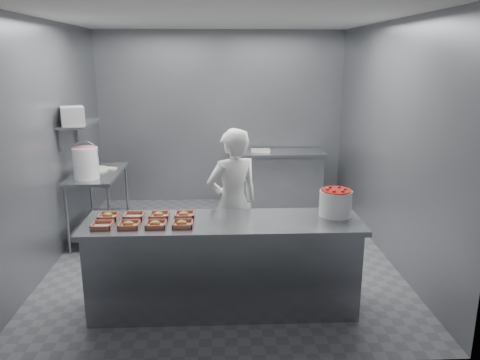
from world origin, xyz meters
name	(u,v)px	position (x,y,z in m)	size (l,w,h in m)	color
floor	(223,252)	(0.00, 0.00, 0.00)	(4.50, 4.50, 0.00)	#4C4C51
ceiling	(221,18)	(0.00, 0.00, 2.80)	(4.50, 4.50, 0.00)	white
wall_back	(221,118)	(0.00, 2.25, 1.40)	(4.00, 0.04, 2.80)	slate
wall_left	(51,144)	(-2.00, 0.00, 1.40)	(0.04, 4.50, 2.80)	slate
wall_right	(388,141)	(2.00, 0.00, 1.40)	(0.04, 4.50, 2.80)	slate
service_counter	(224,265)	(0.00, -1.35, 0.45)	(2.60, 0.70, 0.90)	slate
prep_table	(99,195)	(-1.65, 0.60, 0.59)	(0.60, 1.20, 0.90)	slate
back_counter	(277,178)	(0.90, 1.90, 0.45)	(1.50, 0.60, 0.90)	slate
wall_shelf	(80,124)	(-1.82, 0.60, 1.55)	(0.35, 0.90, 0.03)	slate
tray_0	(102,225)	(-1.09, -1.47, 0.92)	(0.19, 0.18, 0.04)	tan
tray_1	(129,224)	(-0.85, -1.47, 0.92)	(0.19, 0.18, 0.06)	tan
tray_2	(156,224)	(-0.61, -1.47, 0.92)	(0.19, 0.18, 0.06)	tan
tray_3	(182,224)	(-0.37, -1.47, 0.92)	(0.19, 0.18, 0.06)	tan
tray_4	(108,216)	(-1.09, -1.23, 0.92)	(0.19, 0.18, 0.06)	tan
tray_5	(134,216)	(-0.85, -1.23, 0.92)	(0.19, 0.18, 0.04)	tan
tray_6	(159,215)	(-0.61, -1.23, 0.92)	(0.19, 0.18, 0.06)	tan
tray_7	(184,215)	(-0.37, -1.23, 0.92)	(0.19, 0.18, 0.06)	tan
worker	(233,203)	(0.11, -0.59, 0.83)	(0.60, 0.40, 1.66)	white
strawberry_tub	(336,202)	(1.08, -1.24, 1.04)	(0.31, 0.31, 0.26)	silver
glaze_bucket	(86,162)	(-1.70, 0.30, 1.11)	(0.33, 0.31, 0.48)	silver
bucket_lid	(95,169)	(-1.71, 0.74, 0.91)	(0.33, 0.33, 0.03)	silver
rag	(111,168)	(-1.51, 0.79, 0.91)	(0.13, 0.11, 0.02)	#CCB28C
appliance	(72,116)	(-1.82, 0.33, 1.68)	(0.27, 0.31, 0.23)	gray
paper_stack	(261,151)	(0.63, 1.90, 0.92)	(0.30, 0.22, 0.04)	silver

